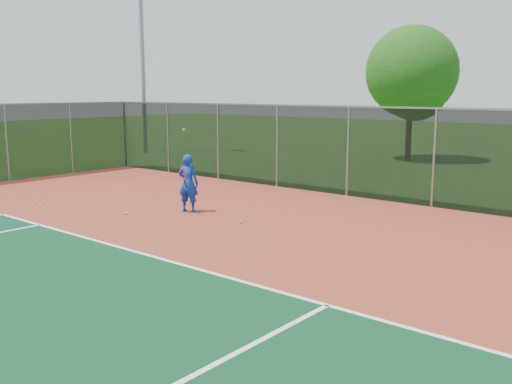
% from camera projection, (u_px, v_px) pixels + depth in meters
% --- Properties ---
extents(ground, '(120.00, 120.00, 0.00)m').
position_uv_depth(ground, '(102.00, 333.00, 8.42)').
color(ground, '#2A5B1A').
rests_on(ground, ground).
extents(court_apron, '(30.00, 20.00, 0.02)m').
position_uv_depth(court_apron, '(199.00, 296.00, 9.93)').
color(court_apron, '#963A26').
rests_on(court_apron, ground).
extents(fence_back, '(30.00, 0.06, 3.03)m').
position_uv_depth(fence_back, '(434.00, 157.00, 17.23)').
color(fence_back, black).
rests_on(fence_back, court_apron).
extents(tennis_player, '(0.73, 0.71, 2.43)m').
position_uv_depth(tennis_player, '(188.00, 183.00, 16.63)').
color(tennis_player, '#1134A5').
rests_on(tennis_player, court_apron).
extents(practice_ball_0, '(0.07, 0.07, 0.07)m').
position_uv_depth(practice_ball_0, '(44.00, 202.00, 18.01)').
color(practice_ball_0, '#D0D618').
rests_on(practice_ball_0, court_apron).
extents(practice_ball_1, '(0.07, 0.07, 0.07)m').
position_uv_depth(practice_ball_1, '(260.00, 197.00, 18.97)').
color(practice_ball_1, '#D0D618').
rests_on(practice_ball_1, court_apron).
extents(practice_ball_2, '(0.07, 0.07, 0.07)m').
position_uv_depth(practice_ball_2, '(35.00, 202.00, 18.02)').
color(practice_ball_2, '#D0D618').
rests_on(practice_ball_2, court_apron).
extents(practice_ball_3, '(0.07, 0.07, 0.07)m').
position_uv_depth(practice_ball_3, '(240.00, 222.00, 15.30)').
color(practice_ball_3, '#D0D618').
rests_on(practice_ball_3, court_apron).
extents(practice_ball_4, '(0.07, 0.07, 0.07)m').
position_uv_depth(practice_ball_4, '(126.00, 213.00, 16.39)').
color(practice_ball_4, '#D0D618').
rests_on(practice_ball_4, court_apron).
extents(practice_ball_5, '(0.07, 0.07, 0.07)m').
position_uv_depth(practice_ball_5, '(140.00, 217.00, 15.95)').
color(practice_ball_5, '#D0D618').
rests_on(practice_ball_5, court_apron).
extents(floodlight_nw, '(0.90, 0.40, 13.17)m').
position_uv_depth(floodlight_nw, '(141.00, 21.00, 31.87)').
color(floodlight_nw, gray).
rests_on(floodlight_nw, ground).
extents(tree_back_left, '(4.64, 4.64, 6.81)m').
position_uv_depth(tree_back_left, '(413.00, 76.00, 28.73)').
color(tree_back_left, '#3C2615').
rests_on(tree_back_left, ground).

